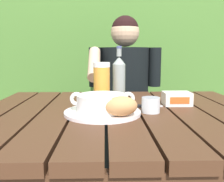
% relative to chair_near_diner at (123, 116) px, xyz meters
% --- Properties ---
extents(dining_table, '(1.12, 0.93, 0.72)m').
position_rel_chair_near_diner_xyz_m(dining_table, '(-0.07, -0.90, 0.16)').
color(dining_table, '#482C1A').
rests_on(dining_table, ground_plane).
extents(hedge_backdrop, '(3.78, 0.89, 1.97)m').
position_rel_chair_near_diner_xyz_m(hedge_backdrop, '(-0.05, 0.77, 0.45)').
color(hedge_backdrop, '#497831').
rests_on(hedge_backdrop, ground_plane).
extents(chair_near_diner, '(0.42, 0.40, 0.95)m').
position_rel_chair_near_diner_xyz_m(chair_near_diner, '(0.00, 0.00, 0.00)').
color(chair_near_diner, '#402C18').
rests_on(chair_near_diner, ground_plane).
extents(person_eating, '(0.48, 0.47, 1.19)m').
position_rel_chair_near_diner_xyz_m(person_eating, '(-0.00, -0.20, 0.23)').
color(person_eating, black).
rests_on(person_eating, ground_plane).
extents(serving_plate, '(0.28, 0.28, 0.01)m').
position_rel_chair_near_diner_xyz_m(serving_plate, '(-0.14, -0.95, 0.26)').
color(serving_plate, white).
rests_on(serving_plate, dining_table).
extents(soup_bowl, '(0.24, 0.19, 0.07)m').
position_rel_chair_near_diner_xyz_m(soup_bowl, '(-0.14, -0.95, 0.30)').
color(soup_bowl, white).
rests_on(soup_bowl, serving_plate).
extents(bread_roll, '(0.13, 0.12, 0.07)m').
position_rel_chair_near_diner_xyz_m(bread_roll, '(-0.08, -1.03, 0.30)').
color(bread_roll, tan).
rests_on(bread_roll, serving_plate).
extents(beer_glass, '(0.08, 0.08, 0.18)m').
position_rel_chair_near_diner_xyz_m(beer_glass, '(-0.15, -0.73, 0.34)').
color(beer_glass, gold).
rests_on(beer_glass, dining_table).
extents(beer_bottle, '(0.06, 0.06, 0.25)m').
position_rel_chair_near_diner_xyz_m(beer_bottle, '(-0.07, -0.68, 0.36)').
color(beer_bottle, gray).
rests_on(beer_bottle, dining_table).
extents(water_glass_small, '(0.07, 0.07, 0.06)m').
position_rel_chair_near_diner_xyz_m(water_glass_small, '(0.04, -0.94, 0.28)').
color(water_glass_small, silver).
rests_on(water_glass_small, dining_table).
extents(butter_tub, '(0.12, 0.09, 0.06)m').
position_rel_chair_near_diner_xyz_m(butter_tub, '(0.17, -0.80, 0.28)').
color(butter_tub, white).
rests_on(butter_tub, dining_table).
extents(table_knife, '(0.15, 0.03, 0.01)m').
position_rel_chair_near_diner_xyz_m(table_knife, '(0.01, -0.84, 0.26)').
color(table_knife, silver).
rests_on(table_knife, dining_table).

